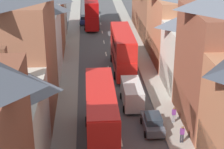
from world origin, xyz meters
TOP-DOWN VIEW (x-y plane):
  - pavement_left at (-5.10, 38.00)m, footprint 2.20×104.00m
  - pavement_right at (5.10, 38.00)m, footprint 2.20×104.00m
  - centre_line_dashes at (0.00, 36.00)m, footprint 0.14×97.80m
  - terrace_row_left at (-10.19, 20.66)m, footprint 8.00×66.63m
  - terrace_row_right at (10.18, 22.49)m, footprint 8.00×74.71m
  - double_decker_bus_lead at (-1.81, 58.44)m, footprint 2.74×10.80m
  - double_decker_bus_mid_street at (-1.81, 17.51)m, footprint 2.74×10.80m
  - double_decker_bus_far_approaching at (1.79, 35.22)m, footprint 2.74×10.80m
  - car_near_silver at (-1.80, 68.44)m, footprint 1.90×3.96m
  - car_parked_left_a at (3.10, 19.67)m, footprint 1.90×4.08m
  - car_parked_right_a at (-3.10, 60.26)m, footprint 1.90×3.89m
  - delivery_van at (1.80, 25.03)m, footprint 2.20×5.20m
  - pedestrian_mid_right at (5.27, 17.20)m, footprint 0.36×0.22m
  - pedestrian_far_left at (5.35, 20.78)m, footprint 0.36×0.22m

SIDE VIEW (x-z plane):
  - centre_line_dashes at x=0.00m, z-range 0.00..0.01m
  - pavement_left at x=-5.10m, z-range 0.00..0.14m
  - pavement_right at x=5.10m, z-range 0.00..0.14m
  - car_near_silver at x=-1.80m, z-range 0.01..1.60m
  - car_parked_right_a at x=-3.10m, z-range 0.01..1.60m
  - car_parked_left_a at x=3.10m, z-range 0.01..1.65m
  - pedestrian_mid_right at x=5.27m, z-range 0.23..1.84m
  - pedestrian_far_left at x=5.35m, z-range 0.23..1.84m
  - delivery_van at x=1.80m, z-range 0.13..2.54m
  - double_decker_bus_lead at x=-1.81m, z-range 0.17..5.47m
  - double_decker_bus_mid_street at x=-1.81m, z-range 0.17..5.47m
  - double_decker_bus_far_approaching at x=1.79m, z-range 0.17..5.47m
  - terrace_row_right at x=10.18m, z-range -1.06..12.59m
  - terrace_row_left at x=-10.19m, z-range -1.24..13.48m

